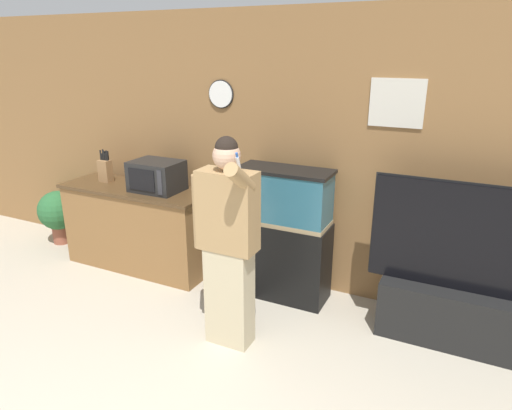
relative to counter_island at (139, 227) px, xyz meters
name	(u,v)px	position (x,y,z in m)	size (l,w,h in m)	color
wall_back_paneled	(285,154)	(1.50, 0.41, 0.86)	(10.00, 0.08, 2.60)	olive
counter_island	(139,227)	(0.00, 0.00, 0.00)	(1.63, 0.58, 0.89)	brown
microwave	(157,176)	(0.28, 0.01, 0.59)	(0.49, 0.38, 0.30)	black
knife_block	(105,170)	(-0.42, 0.04, 0.57)	(0.13, 0.10, 0.34)	olive
aquarium_on_stand	(283,234)	(1.63, 0.09, 0.18)	(0.85, 0.37, 1.25)	black
tv_on_stand	(471,301)	(3.24, 0.01, -0.06)	(1.62, 0.40, 1.32)	black
person_standing	(227,242)	(1.53, -0.78, 0.42)	(0.53, 0.40, 1.67)	#BCAD89
potted_plant	(58,212)	(-1.28, 0.07, -0.06)	(0.47, 0.47, 0.65)	brown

